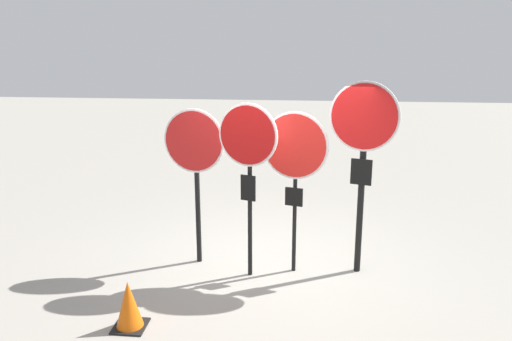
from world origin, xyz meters
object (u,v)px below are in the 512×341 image
stop_sign_1 (248,150)px  traffic_cone_0 (129,305)px  stop_sign_0 (195,153)px  stop_sign_3 (363,141)px  stop_sign_2 (295,155)px

stop_sign_1 → traffic_cone_0: bearing=-111.7°
stop_sign_0 → stop_sign_3: stop_sign_3 is taller
traffic_cone_0 → stop_sign_0: bearing=77.2°
stop_sign_2 → stop_sign_3: bearing=19.9°
stop_sign_0 → stop_sign_1: 0.85m
stop_sign_1 → stop_sign_2: bearing=36.1°
stop_sign_0 → stop_sign_3: size_ratio=0.85×
stop_sign_0 → traffic_cone_0: stop_sign_0 is taller
stop_sign_3 → stop_sign_1: bearing=-152.3°
stop_sign_0 → stop_sign_2: 1.35m
stop_sign_0 → traffic_cone_0: 2.18m
stop_sign_1 → stop_sign_3: bearing=29.1°
stop_sign_2 → traffic_cone_0: bearing=-124.0°
stop_sign_1 → stop_sign_0: bearing=174.6°
stop_sign_1 → stop_sign_3: (1.44, 0.27, 0.09)m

